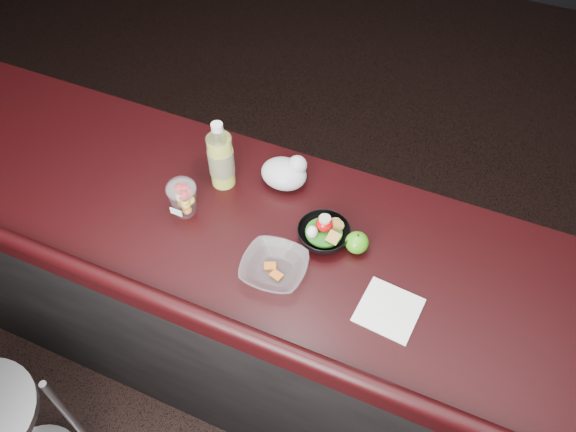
% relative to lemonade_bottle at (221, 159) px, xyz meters
% --- Properties ---
extents(room_shell, '(8.00, 8.00, 8.00)m').
position_rel_lemonade_bottle_xyz_m(room_shell, '(0.30, -0.43, 0.71)').
color(room_shell, black).
rests_on(room_shell, ground).
extents(counter, '(4.06, 0.71, 1.02)m').
position_rel_lemonade_bottle_xyz_m(counter, '(0.30, -0.13, -0.61)').
color(counter, black).
rests_on(counter, ground).
extents(lemonade_bottle, '(0.08, 0.08, 0.25)m').
position_rel_lemonade_bottle_xyz_m(lemonade_bottle, '(0.00, 0.00, 0.00)').
color(lemonade_bottle, gold).
rests_on(lemonade_bottle, counter).
extents(fruit_cup, '(0.09, 0.09, 0.13)m').
position_rel_lemonade_bottle_xyz_m(fruit_cup, '(-0.05, -0.16, -0.04)').
color(fruit_cup, white).
rests_on(fruit_cup, counter).
extents(green_apple, '(0.07, 0.07, 0.07)m').
position_rel_lemonade_bottle_xyz_m(green_apple, '(0.49, -0.09, -0.07)').
color(green_apple, '#27800E').
rests_on(green_apple, counter).
extents(plastic_bag, '(0.15, 0.12, 0.11)m').
position_rel_lemonade_bottle_xyz_m(plastic_bag, '(0.19, 0.08, -0.06)').
color(plastic_bag, silver).
rests_on(plastic_bag, counter).
extents(snack_bowl, '(0.20, 0.20, 0.09)m').
position_rel_lemonade_bottle_xyz_m(snack_bowl, '(0.39, -0.09, -0.07)').
color(snack_bowl, black).
rests_on(snack_bowl, counter).
extents(takeout_bowl, '(0.20, 0.20, 0.05)m').
position_rel_lemonade_bottle_xyz_m(takeout_bowl, '(0.30, -0.26, -0.08)').
color(takeout_bowl, silver).
rests_on(takeout_bowl, counter).
extents(paper_napkin, '(0.17, 0.17, 0.00)m').
position_rel_lemonade_bottle_xyz_m(paper_napkin, '(0.64, -0.25, -0.10)').
color(paper_napkin, white).
rests_on(paper_napkin, counter).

